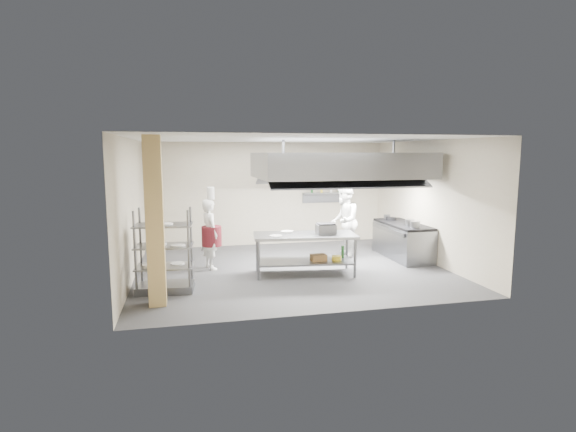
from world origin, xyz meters
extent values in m
plane|color=#2B2B2D|center=(0.00, 0.00, 0.00)|extent=(7.00, 7.00, 0.00)
plane|color=silver|center=(0.00, 0.00, 3.00)|extent=(7.00, 7.00, 0.00)
plane|color=#ADA089|center=(0.00, 3.00, 1.50)|extent=(7.00, 0.00, 7.00)
plane|color=#ADA089|center=(-3.50, 0.00, 1.50)|extent=(0.00, 6.00, 6.00)
plane|color=#ADA089|center=(3.50, 0.00, 1.50)|extent=(0.00, 6.00, 6.00)
cube|color=tan|center=(-2.90, -1.90, 1.50)|extent=(0.30, 0.30, 3.00)
cube|color=gray|center=(1.30, 0.40, 2.40)|extent=(4.00, 2.50, 0.60)
cube|color=white|center=(0.40, 0.40, 2.08)|extent=(1.60, 0.12, 0.04)
cube|color=white|center=(2.20, 0.40, 2.08)|extent=(1.60, 0.12, 0.04)
cube|color=gray|center=(1.80, 2.84, 1.50)|extent=(1.50, 0.28, 0.04)
cube|color=gray|center=(0.19, -0.50, 0.88)|extent=(2.35, 1.21, 0.06)
cube|color=slate|center=(0.19, -0.50, 0.30)|extent=(2.16, 1.09, 0.04)
cube|color=gray|center=(3.08, 0.50, 0.42)|extent=(0.80, 2.00, 0.84)
cube|color=black|center=(3.08, 0.50, 0.87)|extent=(0.78, 1.96, 0.06)
imported|color=silver|center=(-1.84, 0.44, 0.82)|extent=(0.56, 0.69, 1.65)
imported|color=white|center=(1.60, 0.87, 0.95)|extent=(1.03, 1.13, 1.90)
imported|color=silver|center=(-3.00, -0.74, 0.79)|extent=(0.68, 1.01, 1.59)
cube|color=slate|center=(0.67, -0.51, 1.01)|extent=(0.43, 0.34, 0.20)
cube|color=olive|center=(0.47, -0.63, 0.39)|extent=(0.35, 0.25, 0.15)
cylinder|color=gray|center=(3.03, 0.06, 0.98)|extent=(0.24, 0.24, 0.16)
cylinder|color=white|center=(-2.80, -1.10, 0.53)|extent=(0.28, 0.28, 0.05)
camera|label=1|loc=(-2.36, -9.96, 2.69)|focal=28.00mm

